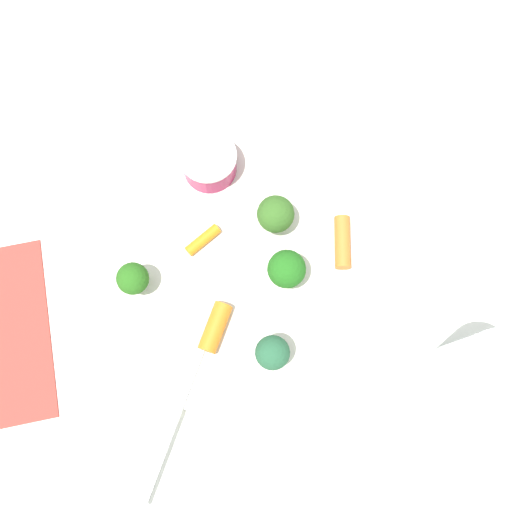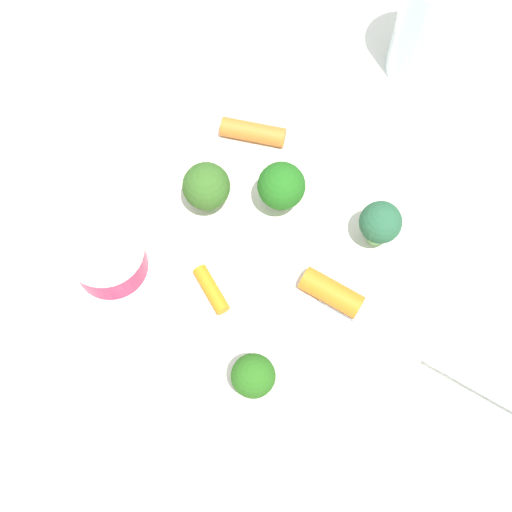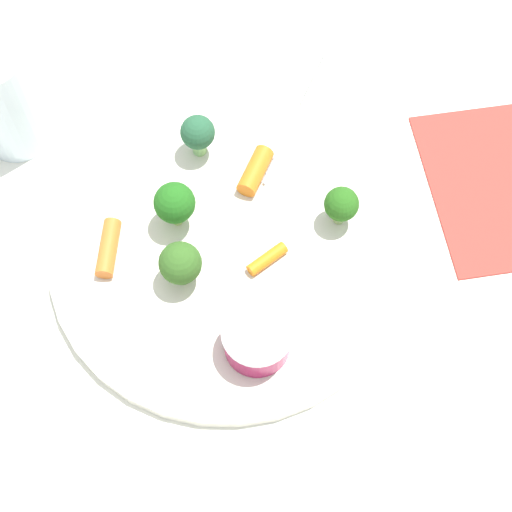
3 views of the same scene
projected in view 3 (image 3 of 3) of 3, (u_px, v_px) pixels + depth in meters
ground_plane at (228, 253)px, 0.66m from camera, size 2.40×2.40×0.00m
plate at (228, 250)px, 0.66m from camera, size 0.31×0.31×0.01m
sauce_cup at (251, 341)px, 0.60m from camera, size 0.06×0.06×0.03m
broccoli_floret_0 at (201, 133)px, 0.67m from camera, size 0.03×0.03×0.04m
broccoli_floret_1 at (175, 203)px, 0.64m from camera, size 0.04×0.04×0.05m
broccoli_floret_2 at (180, 264)px, 0.62m from camera, size 0.04×0.04×0.05m
broccoli_floret_3 at (341, 205)px, 0.64m from camera, size 0.03×0.03×0.04m
carrot_stick_0 at (255, 171)px, 0.68m from camera, size 0.05×0.04×0.02m
carrot_stick_1 at (267, 259)px, 0.64m from camera, size 0.02×0.04×0.01m
carrot_stick_2 at (108, 248)px, 0.64m from camera, size 0.05×0.03×0.02m
fork at (292, 113)px, 0.72m from camera, size 0.14×0.11×0.00m
drinking_glass at (3, 99)px, 0.67m from camera, size 0.06×0.06×0.11m
napkin at (509, 180)px, 0.70m from camera, size 0.19×0.16×0.00m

